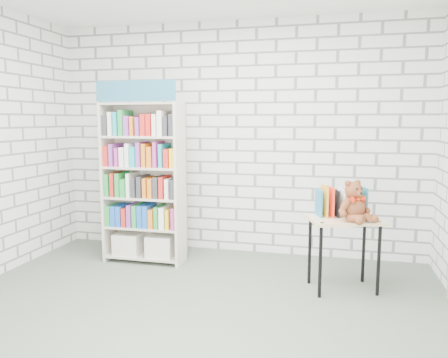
# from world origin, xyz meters

# --- Properties ---
(ground) EXTENTS (4.50, 4.50, 0.00)m
(ground) POSITION_xyz_m (0.00, 0.00, 0.00)
(ground) COLOR #4E5A4C
(ground) RESTS_ON ground
(room_shell) EXTENTS (4.52, 4.02, 2.81)m
(room_shell) POSITION_xyz_m (0.00, 0.00, 1.78)
(room_shell) COLOR silver
(room_shell) RESTS_ON ground
(bookshelf) EXTENTS (0.91, 0.36, 2.05)m
(bookshelf) POSITION_xyz_m (-0.94, 1.36, 0.93)
(bookshelf) COLOR beige
(bookshelf) RESTS_ON ground
(display_table) EXTENTS (0.76, 0.64, 0.70)m
(display_table) POSITION_xyz_m (1.26, 0.99, 0.61)
(display_table) COLOR #DFB486
(display_table) RESTS_ON ground
(table_books) EXTENTS (0.50, 0.33, 0.27)m
(table_books) POSITION_xyz_m (1.23, 1.09, 0.84)
(table_books) COLOR teal
(table_books) RESTS_ON display_table
(teddy_bear) EXTENTS (0.37, 0.36, 0.38)m
(teddy_bear) POSITION_xyz_m (1.35, 0.91, 0.86)
(teddy_bear) COLOR brown
(teddy_bear) RESTS_ON display_table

